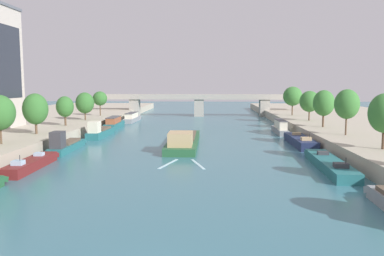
% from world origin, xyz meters
% --- Properties ---
extents(barge_midriver, '(4.55, 22.74, 2.95)m').
position_xyz_m(barge_midriver, '(-0.89, 43.13, 0.87)').
color(barge_midriver, '#235633').
rests_on(barge_midriver, ground).
extents(wake_behind_barge, '(5.60, 5.87, 0.03)m').
position_xyz_m(wake_behind_barge, '(0.00, 28.94, 0.01)').
color(wake_behind_barge, '#AAD6E0').
rests_on(wake_behind_barge, ground).
extents(moored_boat_left_midway, '(2.33, 11.78, 2.21)m').
position_xyz_m(moored_boat_left_midway, '(-17.31, 25.59, 0.59)').
color(moored_boat_left_midway, maroon).
rests_on(moored_boat_left_midway, ground).
extents(moored_boat_left_near, '(2.47, 12.06, 3.28)m').
position_xyz_m(moored_boat_left_near, '(-17.62, 37.28, 0.93)').
color(moored_boat_left_near, '#23666B').
rests_on(moored_boat_left_near, ground).
extents(moored_boat_left_gap_after, '(2.57, 11.89, 3.21)m').
position_xyz_m(moored_boat_left_gap_after, '(-16.99, 52.87, 0.95)').
color(moored_boat_left_gap_after, '#23666B').
rests_on(moored_boat_left_gap_after, ground).
extents(moored_boat_left_end, '(2.75, 12.33, 2.62)m').
position_xyz_m(moored_boat_left_end, '(-17.68, 66.45, 1.10)').
color(moored_boat_left_end, '#23666B').
rests_on(moored_boat_left_end, ground).
extents(moored_boat_left_lone, '(2.46, 13.48, 2.33)m').
position_xyz_m(moored_boat_left_lone, '(-16.99, 82.66, 0.97)').
color(moored_boat_left_lone, gray).
rests_on(moored_boat_left_lone, ground).
extents(moored_boat_right_end, '(3.21, 16.06, 2.20)m').
position_xyz_m(moored_boat_right_end, '(17.05, 27.03, 0.57)').
color(moored_boat_right_end, '#23666B').
rests_on(moored_boat_right_end, ground).
extents(moored_boat_right_far, '(2.76, 13.81, 2.44)m').
position_xyz_m(moored_boat_right_far, '(17.67, 44.55, 0.70)').
color(moored_boat_right_far, '#1E284C').
rests_on(moored_boat_right_far, ground).
extents(moored_boat_right_downstream, '(1.94, 11.47, 2.73)m').
position_xyz_m(moored_boat_right_downstream, '(17.11, 59.25, 1.14)').
color(moored_boat_right_downstream, gray).
rests_on(moored_boat_right_downstream, ground).
extents(tree_left_nearest, '(3.94, 3.94, 6.39)m').
position_xyz_m(tree_left_nearest, '(-23.89, 31.23, 6.06)').
color(tree_left_nearest, brown).
rests_on(tree_left_nearest, quay_left).
extents(tree_left_second, '(3.86, 3.86, 6.32)m').
position_xyz_m(tree_left_second, '(-23.87, 41.60, 5.85)').
color(tree_left_second, brown).
rests_on(tree_left_second, quay_left).
extents(tree_left_past_mid, '(3.23, 3.23, 5.49)m').
position_xyz_m(tree_left_past_mid, '(-23.80, 53.85, 5.49)').
color(tree_left_past_mid, brown).
rests_on(tree_left_past_mid, quay_left).
extents(tree_left_end_of_row, '(3.94, 3.94, 5.96)m').
position_xyz_m(tree_left_end_of_row, '(-23.75, 65.46, 5.64)').
color(tree_left_end_of_row, brown).
rests_on(tree_left_end_of_row, quay_left).
extents(tree_left_far, '(3.45, 3.45, 5.95)m').
position_xyz_m(tree_left_far, '(-23.59, 76.61, 6.17)').
color(tree_left_far, brown).
rests_on(tree_left_far, quay_left).
extents(tree_right_by_lamp, '(3.70, 3.70, 6.99)m').
position_xyz_m(tree_right_by_lamp, '(23.98, 42.23, 6.69)').
color(tree_right_by_lamp, brown).
rests_on(tree_right_by_lamp, quay_right).
extents(tree_right_end_of_row, '(3.80, 3.80, 6.68)m').
position_xyz_m(tree_right_end_of_row, '(23.76, 53.51, 6.29)').
color(tree_right_end_of_row, brown).
rests_on(tree_right_end_of_row, quay_right).
extents(tree_right_third, '(4.19, 4.19, 6.30)m').
position_xyz_m(tree_right_third, '(24.41, 66.17, 6.02)').
color(tree_right_third, brown).
rests_on(tree_right_third, quay_right).
extents(tree_right_past_mid, '(4.67, 4.67, 7.11)m').
position_xyz_m(tree_right_past_mid, '(23.76, 80.22, 6.68)').
color(tree_right_past_mid, brown).
rests_on(tree_right_past_mid, quay_right).
extents(bridge_far, '(63.14, 4.40, 6.62)m').
position_xyz_m(bridge_far, '(0.00, 99.93, 4.24)').
color(bridge_far, '#9E998E').
rests_on(bridge_far, ground).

